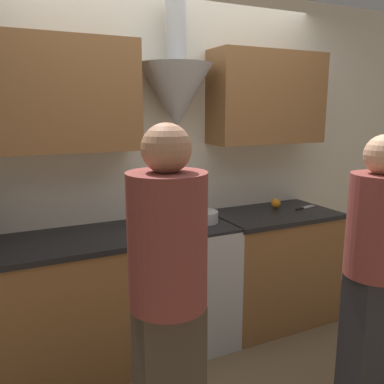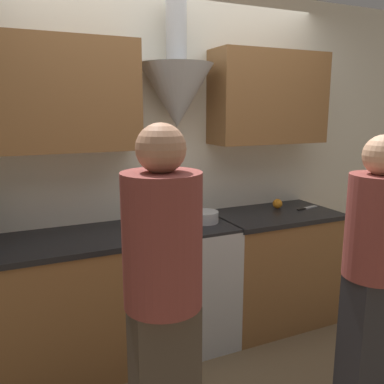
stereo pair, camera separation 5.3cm
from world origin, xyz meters
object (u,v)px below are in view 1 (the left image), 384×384
at_px(stock_pot, 168,217).
at_px(orange_fruit, 276,203).
at_px(mixing_bowl, 204,217).
at_px(person_foreground_left, 168,299).
at_px(person_foreground_right, 374,269).
at_px(stove_range, 186,283).

height_order(stock_pot, orange_fruit, stock_pot).
height_order(mixing_bowl, person_foreground_left, person_foreground_left).
relative_size(mixing_bowl, person_foreground_left, 0.12).
bearing_deg(mixing_bowl, person_foreground_right, -68.97).
bearing_deg(person_foreground_right, orange_fruit, 76.33).
relative_size(mixing_bowl, person_foreground_right, 0.13).
bearing_deg(person_foreground_left, mixing_bowl, 55.48).
bearing_deg(orange_fruit, person_foreground_right, -103.67).
bearing_deg(stove_range, person_foreground_left, -118.55).
xyz_separation_m(mixing_bowl, person_foreground_left, (-0.71, -1.03, -0.03)).
bearing_deg(stove_range, stock_pot, -177.87).
bearing_deg(person_foreground_right, stock_pot, 121.85).
relative_size(stove_range, person_foreground_left, 0.55).
xyz_separation_m(stove_range, orange_fruit, (0.87, 0.10, 0.49)).
bearing_deg(person_foreground_left, stove_range, 61.45).
bearing_deg(mixing_bowl, person_foreground_left, -124.52).
xyz_separation_m(stock_pot, person_foreground_left, (-0.43, -1.04, -0.06)).
bearing_deg(person_foreground_right, mixing_bowl, 111.03).
distance_m(stove_range, orange_fruit, 1.00).
relative_size(stove_range, orange_fruit, 11.54).
relative_size(stock_pot, person_foreground_left, 0.13).
relative_size(stock_pot, orange_fruit, 2.80).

